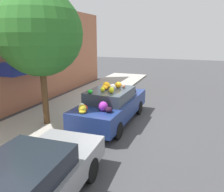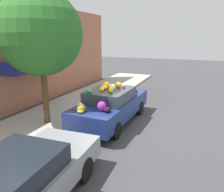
% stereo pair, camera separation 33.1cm
% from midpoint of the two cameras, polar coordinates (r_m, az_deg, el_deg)
% --- Properties ---
extents(ground_plane, '(60.00, 60.00, 0.00)m').
position_cam_midpoint_polar(ground_plane, '(9.39, -0.67, -6.79)').
color(ground_plane, '#424244').
extents(sidewalk_curb, '(24.00, 3.20, 0.11)m').
position_cam_midpoint_polar(sidewalk_curb, '(10.60, -14.46, -4.38)').
color(sidewalk_curb, '#B2ADA3').
rests_on(sidewalk_curb, ground).
extents(building_facade, '(18.00, 1.20, 5.23)m').
position_cam_midpoint_polar(building_facade, '(11.51, -24.49, 9.22)').
color(building_facade, '#B26B4C').
rests_on(building_facade, ground).
extents(street_tree, '(3.18, 3.18, 5.12)m').
position_cam_midpoint_polar(street_tree, '(8.79, -19.43, 15.14)').
color(street_tree, brown).
rests_on(street_tree, sidewalk_curb).
extents(fire_hydrant, '(0.20, 0.20, 0.70)m').
position_cam_midpoint_polar(fire_hydrant, '(10.13, -7.85, -2.54)').
color(fire_hydrant, '#B2B2B7').
rests_on(fire_hydrant, sidewalk_curb).
extents(art_car, '(4.62, 1.86, 1.76)m').
position_cam_midpoint_polar(art_car, '(9.10, -1.17, -2.28)').
color(art_car, navy).
rests_on(art_car, ground).
extents(parked_car_plain, '(4.48, 1.93, 1.30)m').
position_cam_midpoint_polar(parked_car_plain, '(4.96, -23.69, -20.81)').
color(parked_car_plain, gray).
rests_on(parked_car_plain, ground).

